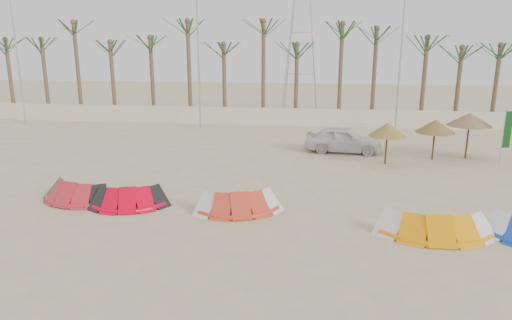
# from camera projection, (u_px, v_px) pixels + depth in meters

# --- Properties ---
(ground) EXTENTS (120.00, 120.00, 0.00)m
(ground) POSITION_uv_depth(u_px,v_px,m) (230.00, 250.00, 13.82)
(ground) COLOR #CBB987
(ground) RESTS_ON ground
(boundary_wall) EXTENTS (60.00, 0.30, 1.30)m
(boundary_wall) POSITION_uv_depth(u_px,v_px,m) (284.00, 117.00, 34.79)
(boundary_wall) COLOR beige
(boundary_wall) RESTS_ON ground
(palm_line) EXTENTS (52.00, 4.00, 7.70)m
(palm_line) POSITION_uv_depth(u_px,v_px,m) (295.00, 38.00, 34.71)
(palm_line) COLOR brown
(palm_line) RESTS_ON ground
(lamp_a) EXTENTS (1.25, 0.14, 11.00)m
(lamp_a) POSITION_uv_depth(u_px,v_px,m) (17.00, 48.00, 34.14)
(lamp_a) COLOR #A5A8AD
(lamp_a) RESTS_ON ground
(lamp_b) EXTENTS (1.25, 0.14, 11.00)m
(lamp_b) POSITION_uv_depth(u_px,v_px,m) (199.00, 48.00, 32.36)
(lamp_b) COLOR #A5A8AD
(lamp_b) RESTS_ON ground
(lamp_c) EXTENTS (1.25, 0.14, 11.00)m
(lamp_c) POSITION_uv_depth(u_px,v_px,m) (402.00, 48.00, 30.57)
(lamp_c) COLOR #A5A8AD
(lamp_c) RESTS_ON ground
(pylon) EXTENTS (3.00, 3.00, 14.00)m
(pylon) POSITION_uv_depth(u_px,v_px,m) (300.00, 114.00, 40.58)
(pylon) COLOR #A5A8AD
(pylon) RESTS_ON ground
(kite_red_left) EXTENTS (3.28, 2.12, 0.90)m
(kite_red_left) POSITION_uv_depth(u_px,v_px,m) (78.00, 190.00, 18.18)
(kite_red_left) COLOR red
(kite_red_left) RESTS_ON ground
(kite_red_mid) EXTENTS (3.19, 2.15, 0.90)m
(kite_red_mid) POSITION_uv_depth(u_px,v_px,m) (132.00, 195.00, 17.55)
(kite_red_mid) COLOR red
(kite_red_mid) RESTS_ON ground
(kite_red_right) EXTENTS (3.47, 2.29, 0.90)m
(kite_red_right) POSITION_uv_depth(u_px,v_px,m) (240.00, 199.00, 17.06)
(kite_red_right) COLOR red
(kite_red_right) RESTS_ON ground
(kite_orange) EXTENTS (3.66, 1.58, 0.90)m
(kite_orange) POSITION_uv_depth(u_px,v_px,m) (433.00, 221.00, 14.98)
(kite_orange) COLOR orange
(kite_orange) RESTS_ON ground
(parasol_left) EXTENTS (1.91, 1.91, 2.18)m
(parasol_left) POSITION_uv_depth(u_px,v_px,m) (387.00, 130.00, 23.22)
(parasol_left) COLOR #4C331E
(parasol_left) RESTS_ON ground
(parasol_mid) EXTENTS (2.06, 2.06, 2.18)m
(parasol_mid) POSITION_uv_depth(u_px,v_px,m) (435.00, 126.00, 24.17)
(parasol_mid) COLOR #4C331E
(parasol_mid) RESTS_ON ground
(parasol_right) EXTENTS (2.33, 2.33, 2.49)m
(parasol_right) POSITION_uv_depth(u_px,v_px,m) (470.00, 119.00, 24.38)
(parasol_right) COLOR #4C331E
(parasol_right) RESTS_ON ground
(flag_green) EXTENTS (0.45, 0.12, 2.92)m
(flag_green) POSITION_uv_depth(u_px,v_px,m) (507.00, 131.00, 23.23)
(flag_green) COLOR #A5A8AD
(flag_green) RESTS_ON ground
(car) EXTENTS (4.44, 2.11, 1.47)m
(car) POSITION_uv_depth(u_px,v_px,m) (343.00, 140.00, 26.09)
(car) COLOR silver
(car) RESTS_ON ground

